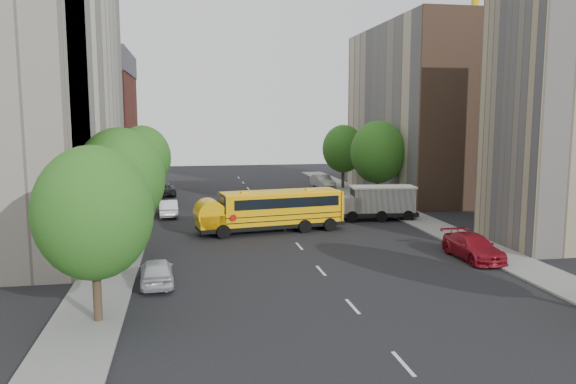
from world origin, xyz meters
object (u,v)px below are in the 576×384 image
object	(u,v)px
school_bus	(270,209)
parked_car_3	(473,247)
street_tree_1	(120,178)
parked_car_1	(168,208)
parked_car_4	(372,203)
street_tree_2	(143,158)
parked_car_0	(157,271)
street_tree_4	(378,152)
street_tree_5	(343,149)
street_tree_0	(93,213)
parked_car_5	(323,181)
safari_truck	(377,202)
parked_car_2	(164,189)

from	to	relation	value
school_bus	parked_car_3	distance (m)	14.85
street_tree_1	school_bus	world-z (taller)	street_tree_1
parked_car_1	parked_car_4	bearing A→B (deg)	174.70
street_tree_2	parked_car_0	bearing A→B (deg)	-84.65
street_tree_4	street_tree_5	bearing A→B (deg)	90.00
street_tree_0	parked_car_3	size ratio (longest dim) A/B	1.45
parked_car_5	safari_truck	bearing A→B (deg)	-97.14
parked_car_2	parked_car_4	xyz separation A→B (m)	(18.81, -13.57, 0.05)
street_tree_2	street_tree_4	bearing A→B (deg)	0.00
school_bus	parked_car_2	size ratio (longest dim) A/B	2.26
street_tree_5	parked_car_0	xyz separation A→B (m)	(-19.84, -35.02, -4.00)
street_tree_0	parked_car_4	xyz separation A→B (m)	(20.21, 24.37, -3.90)
street_tree_1	street_tree_4	world-z (taller)	street_tree_4
school_bus	parked_car_4	bearing A→B (deg)	26.50
street_tree_0	street_tree_5	xyz separation A→B (m)	(22.00, 40.00, 0.06)
safari_truck	parked_car_5	xyz separation A→B (m)	(0.55, 20.89, -0.68)
safari_truck	parked_car_5	distance (m)	20.91
street_tree_2	parked_car_3	distance (m)	29.80
street_tree_4	parked_car_1	bearing A→B (deg)	-171.42
parked_car_0	parked_car_2	distance (m)	32.97
parked_car_2	safari_truck	bearing A→B (deg)	129.53
parked_car_1	parked_car_3	size ratio (longest dim) A/B	0.84
street_tree_0	parked_car_2	size ratio (longest dim) A/B	1.49
parked_car_2	parked_car_3	distance (m)	36.54
street_tree_1	parked_car_0	bearing A→B (deg)	-66.74
safari_truck	parked_car_3	xyz separation A→B (m)	(1.35, -13.30, -0.74)
street_tree_0	street_tree_5	world-z (taller)	street_tree_5
street_tree_4	school_bus	world-z (taller)	street_tree_4
safari_truck	parked_car_0	world-z (taller)	safari_truck
street_tree_4	parked_car_4	distance (m)	5.94
street_tree_4	parked_car_5	xyz separation A→B (m)	(-2.20, 13.05, -4.28)
street_tree_1	parked_car_1	size ratio (longest dim) A/B	1.84
street_tree_2	safari_truck	xyz separation A→B (m)	(19.25, -7.84, -3.34)
street_tree_0	safari_truck	size ratio (longest dim) A/B	1.09
parked_car_0	parked_car_1	bearing A→B (deg)	-93.41
parked_car_2	parked_car_3	bearing A→B (deg)	116.12
parked_car_3	parked_car_5	distance (m)	34.20
street_tree_1	parked_car_5	distance (m)	37.06
safari_truck	parked_car_3	bearing A→B (deg)	-77.84
parked_car_4	parked_car_1	bearing A→B (deg)	-176.46
parked_car_2	parked_car_4	distance (m)	23.19
parked_car_3	street_tree_1	bearing A→B (deg)	170.12
street_tree_5	street_tree_1	bearing A→B (deg)	-126.25
safari_truck	parked_car_0	distance (m)	22.87
street_tree_4	parked_car_3	world-z (taller)	street_tree_4
street_tree_2	school_bus	world-z (taller)	street_tree_2
parked_car_0	parked_car_1	xyz separation A→B (m)	(0.04, 20.03, 0.01)
street_tree_4	parked_car_5	bearing A→B (deg)	99.57
street_tree_2	parked_car_5	size ratio (longest dim) A/B	1.59
street_tree_4	parked_car_2	xyz separation A→B (m)	(-20.60, 9.94, -4.39)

